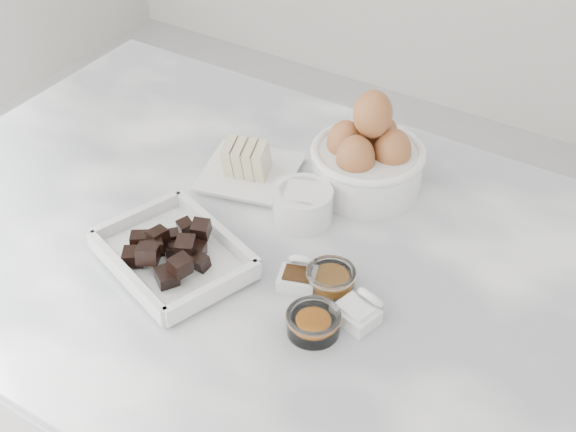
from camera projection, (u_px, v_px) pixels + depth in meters
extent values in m
cube|color=white|center=(266.00, 254.00, 1.19)|extent=(1.20, 0.80, 0.04)
cube|color=white|center=(174.00, 260.00, 1.14)|extent=(0.24, 0.21, 0.01)
cube|color=white|center=(250.00, 175.00, 1.30)|extent=(0.16, 0.16, 0.01)
cube|color=white|center=(250.00, 172.00, 1.30)|extent=(0.18, 0.18, 0.00)
cylinder|color=white|center=(303.00, 205.00, 1.21)|extent=(0.09, 0.09, 0.05)
cylinder|color=white|center=(303.00, 193.00, 1.19)|extent=(0.07, 0.07, 0.01)
cylinder|color=white|center=(367.00, 169.00, 1.27)|extent=(0.18, 0.18, 0.07)
torus|color=white|center=(368.00, 152.00, 1.25)|extent=(0.18, 0.18, 0.01)
ellipsoid|color=#A46035|center=(391.00, 153.00, 1.23)|extent=(0.06, 0.06, 0.08)
ellipsoid|color=#A46035|center=(346.00, 142.00, 1.25)|extent=(0.06, 0.06, 0.08)
ellipsoid|color=#A46035|center=(381.00, 138.00, 1.26)|extent=(0.06, 0.06, 0.08)
ellipsoid|color=#A46035|center=(354.00, 158.00, 1.22)|extent=(0.06, 0.06, 0.08)
ellipsoid|color=#A46035|center=(373.00, 114.00, 1.20)|extent=(0.06, 0.06, 0.08)
cylinder|color=white|center=(331.00, 279.00, 1.10)|extent=(0.07, 0.07, 0.03)
torus|color=white|center=(331.00, 273.00, 1.09)|extent=(0.07, 0.07, 0.01)
cylinder|color=orange|center=(331.00, 282.00, 1.10)|extent=(0.05, 0.05, 0.01)
cylinder|color=white|center=(313.00, 323.00, 1.03)|extent=(0.07, 0.07, 0.03)
torus|color=white|center=(314.00, 316.00, 1.03)|extent=(0.07, 0.07, 0.01)
ellipsoid|color=orange|center=(313.00, 323.00, 1.03)|extent=(0.05, 0.05, 0.02)
cube|color=white|center=(297.00, 280.00, 1.11)|extent=(0.06, 0.06, 0.02)
cube|color=black|center=(297.00, 274.00, 1.10)|extent=(0.05, 0.04, 0.00)
torus|color=white|center=(302.00, 261.00, 1.12)|extent=(0.05, 0.04, 0.04)
cube|color=white|center=(356.00, 315.00, 1.05)|extent=(0.07, 0.06, 0.02)
cube|color=white|center=(356.00, 308.00, 1.05)|extent=(0.05, 0.04, 0.00)
torus|color=white|center=(371.00, 298.00, 1.06)|extent=(0.05, 0.04, 0.04)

